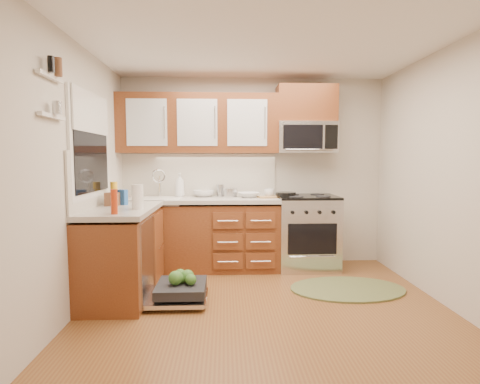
{
  "coord_description": "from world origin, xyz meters",
  "views": [
    {
      "loc": [
        -0.39,
        -3.34,
        1.42
      ],
      "look_at": [
        -0.21,
        0.85,
        1.05
      ],
      "focal_mm": 28.0,
      "sensor_mm": 36.0,
      "label": 1
    }
  ],
  "objects_px": {
    "range": "(307,232)",
    "skillet": "(286,194)",
    "paper_towel_roll": "(138,197)",
    "upper_cabinets": "(198,124)",
    "sink": "(157,208)",
    "dishwasher": "(177,292)",
    "bowl_b": "(204,193)",
    "cup": "(269,193)",
    "rug": "(347,289)",
    "stock_pot": "(230,192)",
    "cutting_board": "(269,197)",
    "bowl_a": "(249,195)",
    "microwave": "(306,138)"
  },
  "relations": [
    {
      "from": "rug",
      "to": "skillet",
      "type": "relative_size",
      "value": 4.97
    },
    {
      "from": "stock_pot",
      "to": "paper_towel_roll",
      "type": "relative_size",
      "value": 0.79
    },
    {
      "from": "cutting_board",
      "to": "sink",
      "type": "bearing_deg",
      "value": -179.82
    },
    {
      "from": "sink",
      "to": "stock_pot",
      "type": "bearing_deg",
      "value": 8.34
    },
    {
      "from": "cutting_board",
      "to": "upper_cabinets",
      "type": "bearing_deg",
      "value": 170.54
    },
    {
      "from": "dishwasher",
      "to": "cup",
      "type": "bearing_deg",
      "value": 49.13
    },
    {
      "from": "dishwasher",
      "to": "bowl_b",
      "type": "relative_size",
      "value": 2.56
    },
    {
      "from": "rug",
      "to": "bowl_b",
      "type": "distance_m",
      "value": 2.14
    },
    {
      "from": "cup",
      "to": "dishwasher",
      "type": "bearing_deg",
      "value": -130.87
    },
    {
      "from": "range",
      "to": "paper_towel_roll",
      "type": "bearing_deg",
      "value": -151.53
    },
    {
      "from": "range",
      "to": "rug",
      "type": "height_order",
      "value": "range"
    },
    {
      "from": "skillet",
      "to": "cup",
      "type": "bearing_deg",
      "value": 147.58
    },
    {
      "from": "bowl_a",
      "to": "cutting_board",
      "type": "bearing_deg",
      "value": -13.66
    },
    {
      "from": "range",
      "to": "skillet",
      "type": "height_order",
      "value": "skillet"
    },
    {
      "from": "bowl_b",
      "to": "rug",
      "type": "bearing_deg",
      "value": -32.42
    },
    {
      "from": "cutting_board",
      "to": "bowl_b",
      "type": "xyz_separation_m",
      "value": [
        -0.84,
        0.18,
        0.03
      ]
    },
    {
      "from": "bowl_a",
      "to": "bowl_b",
      "type": "xyz_separation_m",
      "value": [
        -0.59,
        0.11,
        0.01
      ]
    },
    {
      "from": "paper_towel_roll",
      "to": "bowl_b",
      "type": "distance_m",
      "value": 1.35
    },
    {
      "from": "skillet",
      "to": "bowl_b",
      "type": "distance_m",
      "value": 1.08
    },
    {
      "from": "upper_cabinets",
      "to": "cup",
      "type": "bearing_deg",
      "value": -3.09
    },
    {
      "from": "microwave",
      "to": "bowl_b",
      "type": "distance_m",
      "value": 1.53
    },
    {
      "from": "sink",
      "to": "rug",
      "type": "relative_size",
      "value": 0.5
    },
    {
      "from": "dishwasher",
      "to": "paper_towel_roll",
      "type": "xyz_separation_m",
      "value": [
        -0.39,
        0.08,
        0.95
      ]
    },
    {
      "from": "cutting_board",
      "to": "paper_towel_roll",
      "type": "relative_size",
      "value": 1.1
    },
    {
      "from": "upper_cabinets",
      "to": "rug",
      "type": "xyz_separation_m",
      "value": [
        1.67,
        -1.0,
        -1.86
      ]
    },
    {
      "from": "upper_cabinets",
      "to": "sink",
      "type": "xyz_separation_m",
      "value": [
        -0.52,
        -0.16,
        -1.07
      ]
    },
    {
      "from": "stock_pot",
      "to": "bowl_b",
      "type": "height_order",
      "value": "stock_pot"
    },
    {
      "from": "bowl_a",
      "to": "cup",
      "type": "xyz_separation_m",
      "value": [
        0.27,
        0.04,
        0.02
      ]
    },
    {
      "from": "dishwasher",
      "to": "bowl_a",
      "type": "height_order",
      "value": "bowl_a"
    },
    {
      "from": "range",
      "to": "sink",
      "type": "relative_size",
      "value": 1.53
    },
    {
      "from": "upper_cabinets",
      "to": "paper_towel_roll",
      "type": "bearing_deg",
      "value": -113.78
    },
    {
      "from": "bowl_b",
      "to": "cup",
      "type": "bearing_deg",
      "value": -4.95
    },
    {
      "from": "bowl_b",
      "to": "microwave",
      "type": "bearing_deg",
      "value": -2.13
    },
    {
      "from": "upper_cabinets",
      "to": "bowl_b",
      "type": "xyz_separation_m",
      "value": [
        0.06,
        0.03,
        -0.91
      ]
    },
    {
      "from": "upper_cabinets",
      "to": "rug",
      "type": "distance_m",
      "value": 2.7
    },
    {
      "from": "upper_cabinets",
      "to": "microwave",
      "type": "relative_size",
      "value": 2.7
    },
    {
      "from": "range",
      "to": "cutting_board",
      "type": "xyz_separation_m",
      "value": [
        -0.5,
        -0.01,
        0.46
      ]
    },
    {
      "from": "upper_cabinets",
      "to": "dishwasher",
      "type": "bearing_deg",
      "value": -96.04
    },
    {
      "from": "microwave",
      "to": "sink",
      "type": "xyz_separation_m",
      "value": [
        -1.93,
        -0.13,
        -0.9
      ]
    },
    {
      "from": "paper_towel_roll",
      "to": "bowl_b",
      "type": "bearing_deg",
      "value": 64.35
    },
    {
      "from": "bowl_b",
      "to": "cup",
      "type": "distance_m",
      "value": 0.87
    },
    {
      "from": "sink",
      "to": "bowl_a",
      "type": "height_order",
      "value": "bowl_a"
    },
    {
      "from": "upper_cabinets",
      "to": "stock_pot",
      "type": "height_order",
      "value": "upper_cabinets"
    },
    {
      "from": "rug",
      "to": "stock_pot",
      "type": "height_order",
      "value": "stock_pot"
    },
    {
      "from": "microwave",
      "to": "sink",
      "type": "distance_m",
      "value": 2.13
    },
    {
      "from": "rug",
      "to": "sink",
      "type": "bearing_deg",
      "value": 158.97
    },
    {
      "from": "cutting_board",
      "to": "cup",
      "type": "xyz_separation_m",
      "value": [
        0.02,
        0.1,
        0.04
      ]
    },
    {
      "from": "paper_towel_roll",
      "to": "bowl_a",
      "type": "bearing_deg",
      "value": 43.18
    },
    {
      "from": "stock_pot",
      "to": "microwave",
      "type": "bearing_deg",
      "value": -0.38
    },
    {
      "from": "range",
      "to": "paper_towel_roll",
      "type": "distance_m",
      "value": 2.27
    }
  ]
}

